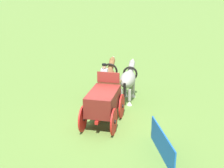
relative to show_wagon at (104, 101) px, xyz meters
name	(u,v)px	position (x,y,z in m)	size (l,w,h in m)	color
ground_plane	(103,124)	(-0.14, 0.04, -1.19)	(220.00, 220.00, 0.00)	olive
show_wagon	(104,101)	(0.00, 0.00, 0.00)	(5.44, 2.52, 2.77)	maroon
draft_horse_near	(107,77)	(3.44, -0.42, 0.18)	(3.10, 1.56, 2.24)	brown
draft_horse_off	(128,80)	(3.05, -1.66, 0.10)	(2.95, 1.45, 2.16)	#9E998E
sponsor_banner	(162,144)	(-3.40, -2.22, -0.64)	(3.20, 0.06, 1.10)	#1959B2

